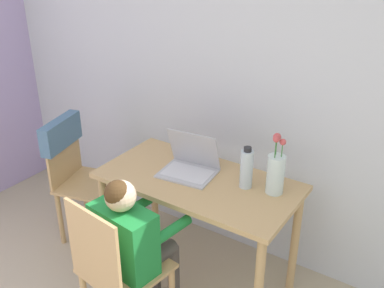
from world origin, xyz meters
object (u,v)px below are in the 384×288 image
(flower_vase, at_px, (276,172))
(laptop, at_px, (190,163))
(chair_spare, at_px, (73,160))
(person_seated, at_px, (132,237))
(chair_occupied, at_px, (116,271))
(water_bottle, at_px, (246,168))

(flower_vase, bearing_deg, laptop, -172.96)
(chair_spare, relative_size, person_seated, 0.92)
(chair_occupied, relative_size, water_bottle, 3.56)
(water_bottle, bearing_deg, person_seated, -122.28)
(water_bottle, bearing_deg, laptop, -175.36)
(chair_spare, height_order, water_bottle, water_bottle)
(chair_occupied, xyz_separation_m, person_seated, (0.02, 0.12, 0.15))
(person_seated, distance_m, water_bottle, 0.73)
(chair_spare, bearing_deg, chair_occupied, -136.96)
(laptop, bearing_deg, person_seated, -96.98)
(chair_spare, xyz_separation_m, laptop, (0.92, 0.10, 0.20))
(laptop, height_order, water_bottle, laptop)
(person_seated, xyz_separation_m, laptop, (0.00, 0.55, 0.20))
(water_bottle, bearing_deg, chair_occupied, -118.58)
(person_seated, bearing_deg, flower_vase, -123.16)
(chair_occupied, distance_m, laptop, 0.75)
(flower_vase, bearing_deg, person_seated, -130.60)
(person_seated, relative_size, flower_vase, 2.76)
(chair_occupied, relative_size, flower_vase, 2.52)
(flower_vase, relative_size, water_bottle, 1.41)
(chair_occupied, bearing_deg, water_bottle, -111.14)
(chair_spare, relative_size, water_bottle, 3.60)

